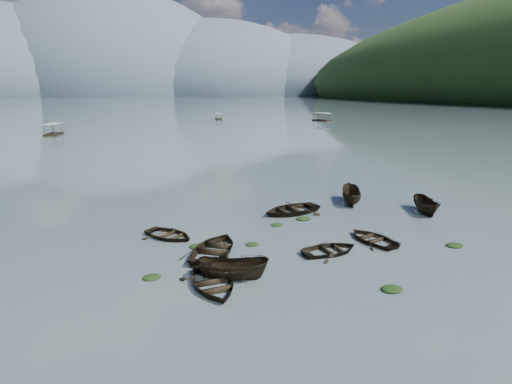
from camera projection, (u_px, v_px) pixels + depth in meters
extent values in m
plane|color=#4E5D61|center=(314.00, 280.00, 21.60)|extent=(2400.00, 2400.00, 0.00)
ellipsoid|color=#475666|center=(14.00, 96.00, 796.52)|extent=(520.00, 520.00, 280.00)
ellipsoid|color=#475666|center=(119.00, 95.00, 847.61)|extent=(520.00, 520.00, 340.00)
ellipsoid|color=#475666|center=(212.00, 95.00, 898.70)|extent=(520.00, 520.00, 260.00)
ellipsoid|color=#475666|center=(287.00, 95.00, 944.67)|extent=(520.00, 520.00, 220.00)
imported|color=black|center=(213.00, 287.00, 20.88)|extent=(3.53, 4.65, 0.90)
imported|color=black|center=(215.00, 253.00, 25.22)|extent=(5.57, 6.06, 1.03)
imported|color=black|center=(233.00, 279.00, 21.75)|extent=(4.22, 2.76, 1.52)
imported|color=black|center=(373.00, 241.00, 27.23)|extent=(3.61, 4.41, 0.80)
imported|color=black|center=(330.00, 253.00, 25.27)|extent=(4.18, 3.25, 0.79)
imported|color=black|center=(426.00, 213.00, 33.58)|extent=(2.62, 4.27, 1.54)
imported|color=black|center=(169.00, 238.00, 27.91)|extent=(4.67, 4.73, 0.80)
imported|color=black|center=(291.00, 213.00, 33.46)|extent=(5.88, 4.85, 1.06)
imported|color=black|center=(350.00, 203.00, 36.48)|extent=(3.17, 4.59, 1.66)
ellipsoid|color=black|center=(152.00, 278.00, 21.87)|extent=(1.02, 0.83, 0.22)
ellipsoid|color=black|center=(225.00, 277.00, 21.97)|extent=(1.12, 0.90, 0.25)
ellipsoid|color=black|center=(392.00, 290.00, 20.54)|extent=(1.14, 0.91, 0.25)
ellipsoid|color=black|center=(277.00, 225.00, 30.41)|extent=(0.93, 0.79, 0.21)
ellipsoid|color=black|center=(454.00, 246.00, 26.36)|extent=(1.15, 0.91, 0.24)
ellipsoid|color=black|center=(198.00, 247.00, 26.21)|extent=(1.10, 0.89, 0.23)
ellipsoid|color=black|center=(252.00, 245.00, 26.55)|extent=(0.95, 0.80, 0.20)
ellipsoid|color=black|center=(303.00, 219.00, 31.81)|extent=(1.20, 0.96, 0.26)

